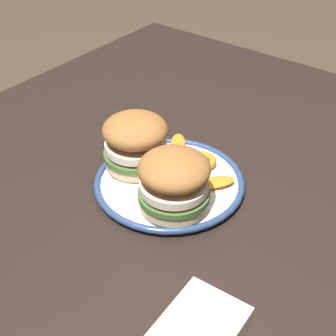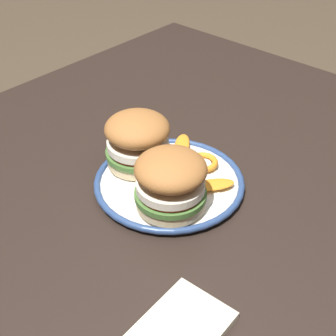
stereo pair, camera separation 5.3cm
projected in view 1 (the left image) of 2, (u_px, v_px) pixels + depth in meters
The scene contains 7 objects.
dining_table at pixel (178, 217), 0.96m from camera, with size 1.20×1.08×0.75m.
dinner_plate at pixel (168, 182), 0.88m from camera, with size 0.27×0.27×0.02m.
sandwich_half_left at pixel (174, 180), 0.79m from camera, with size 0.15×0.15×0.10m.
sandwich_half_right at pixel (136, 141), 0.88m from camera, with size 0.15×0.15×0.10m.
orange_peel_curled at pixel (201, 161), 0.91m from camera, with size 0.08×0.08×0.01m.
orange_peel_strip_long at pixel (178, 144), 0.96m from camera, with size 0.08×0.07×0.01m.
orange_peel_strip_short at pixel (214, 183), 0.86m from camera, with size 0.08×0.07×0.01m.
Camera 1 is at (-0.58, -0.42, 1.31)m, focal length 52.64 mm.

